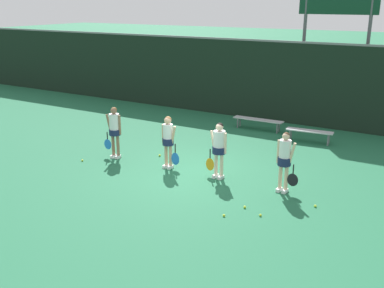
% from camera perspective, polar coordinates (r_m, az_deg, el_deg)
% --- Properties ---
extents(ground_plane, '(140.00, 140.00, 0.00)m').
position_cam_1_polar(ground_plane, '(13.64, 0.00, -3.68)').
color(ground_plane, '#216642').
extents(fence_windscreen, '(60.00, 0.08, 3.43)m').
position_cam_1_polar(fence_windscreen, '(19.42, 10.65, 7.81)').
color(fence_windscreen, black).
rests_on(fence_windscreen, ground_plane).
extents(scoreboard, '(3.13, 0.15, 5.73)m').
position_cam_1_polar(scoreboard, '(19.58, 17.97, 15.28)').
color(scoreboard, '#515156').
rests_on(scoreboard, ground_plane).
extents(bench_courtside, '(1.71, 0.52, 0.45)m').
position_cam_1_polar(bench_courtside, '(16.99, 14.70, 1.47)').
color(bench_courtside, '#B2B2B7').
rests_on(bench_courtside, ground_plane).
extents(bench_far, '(2.05, 0.40, 0.44)m').
position_cam_1_polar(bench_far, '(18.25, 8.41, 2.97)').
color(bench_far, '#B2B2B7').
rests_on(bench_far, ground_plane).
extents(player_0, '(0.66, 0.38, 1.72)m').
position_cam_1_polar(player_0, '(14.86, -9.82, 2.00)').
color(player_0, '#8C664C').
rests_on(player_0, ground_plane).
extents(player_1, '(0.63, 0.35, 1.65)m').
position_cam_1_polar(player_1, '(13.76, -3.04, 0.78)').
color(player_1, tan).
rests_on(player_1, ground_plane).
extents(player_2, '(0.67, 0.40, 1.68)m').
position_cam_1_polar(player_2, '(12.97, 3.44, -0.21)').
color(player_2, beige).
rests_on(player_2, ground_plane).
extents(player_3, '(0.65, 0.36, 1.69)m').
position_cam_1_polar(player_3, '(12.25, 11.70, -1.69)').
color(player_3, beige).
rests_on(player_3, ground_plane).
extents(tennis_ball_0, '(0.07, 0.07, 0.07)m').
position_cam_1_polar(tennis_ball_0, '(15.02, -13.76, -2.03)').
color(tennis_ball_0, '#CCE033').
rests_on(tennis_ball_0, ground_plane).
extents(tennis_ball_1, '(0.07, 0.07, 0.07)m').
position_cam_1_polar(tennis_ball_1, '(11.48, 6.72, -7.96)').
color(tennis_ball_1, '#CCE033').
rests_on(tennis_ball_1, ground_plane).
extents(tennis_ball_2, '(0.06, 0.06, 0.06)m').
position_cam_1_polar(tennis_ball_2, '(11.02, 4.08, -9.04)').
color(tennis_ball_2, '#CCE033').
rests_on(tennis_ball_2, ground_plane).
extents(tennis_ball_3, '(0.07, 0.07, 0.07)m').
position_cam_1_polar(tennis_ball_3, '(11.88, 15.39, -7.60)').
color(tennis_ball_3, '#CCE033').
rests_on(tennis_ball_3, ground_plane).
extents(tennis_ball_4, '(0.07, 0.07, 0.07)m').
position_cam_1_polar(tennis_ball_4, '(15.09, -4.13, -1.44)').
color(tennis_ball_4, '#CCE033').
rests_on(tennis_ball_4, ground_plane).
extents(tennis_ball_5, '(0.06, 0.06, 0.06)m').
position_cam_1_polar(tennis_ball_5, '(11.13, 8.68, -8.92)').
color(tennis_ball_5, '#CCE033').
rests_on(tennis_ball_5, ground_plane).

